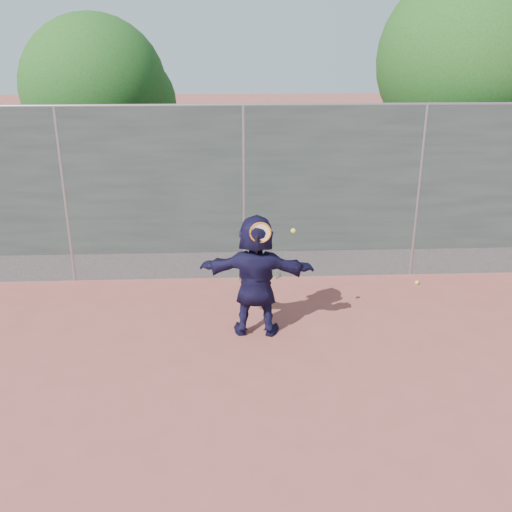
{
  "coord_description": "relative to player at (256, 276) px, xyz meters",
  "views": [
    {
      "loc": [
        -0.24,
        -5.9,
        3.99
      ],
      "look_at": [
        0.11,
        1.46,
        1.18
      ],
      "focal_mm": 40.0,
      "sensor_mm": 36.0,
      "label": 1
    }
  ],
  "objects": [
    {
      "name": "weed_clump",
      "position": [
        0.19,
        1.92,
        -0.75
      ],
      "size": [
        0.68,
        0.07,
        0.3
      ],
      "color": "#387226",
      "rests_on": "ground"
    },
    {
      "name": "swing_action",
      "position": [
        0.09,
        -0.19,
        0.68
      ],
      "size": [
        0.63,
        0.16,
        0.51
      ],
      "color": "orange",
      "rests_on": "ground"
    },
    {
      "name": "fence",
      "position": [
        -0.11,
        2.04,
        0.7
      ],
      "size": [
        20.0,
        0.06,
        3.03
      ],
      "color": "#38423D",
      "rests_on": "ground"
    },
    {
      "name": "player",
      "position": [
        0.0,
        0.0,
        0.0
      ],
      "size": [
        1.69,
        0.69,
        1.77
      ],
      "primitive_type": "imported",
      "rotation": [
        0.0,
        0.0,
        3.04
      ],
      "color": "#151232",
      "rests_on": "ground"
    },
    {
      "name": "tree_left",
      "position": [
        -2.95,
        5.09,
        2.06
      ],
      "size": [
        3.15,
        3.0,
        4.53
      ],
      "color": "#382314",
      "rests_on": "ground"
    },
    {
      "name": "ground",
      "position": [
        -0.11,
        -1.46,
        -0.88
      ],
      "size": [
        80.0,
        80.0,
        0.0
      ],
      "primitive_type": "plane",
      "color": "#9E4C42",
      "rests_on": "ground"
    },
    {
      "name": "ball_ground",
      "position": [
        2.88,
        1.58,
        -0.85
      ],
      "size": [
        0.07,
        0.07,
        0.07
      ],
      "primitive_type": "sphere",
      "color": "#D3E532",
      "rests_on": "ground"
    },
    {
      "name": "tree_right",
      "position": [
        4.58,
        4.29,
        2.61
      ],
      "size": [
        3.78,
        3.6,
        5.39
      ],
      "color": "#382314",
      "rests_on": "ground"
    }
  ]
}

